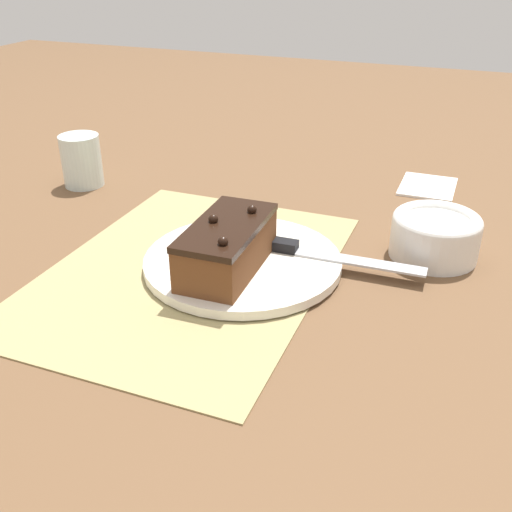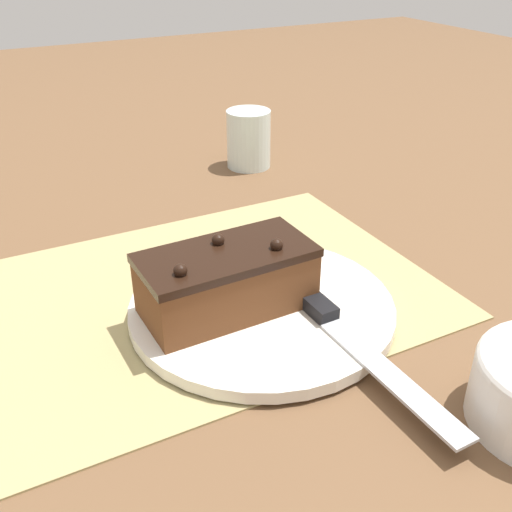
{
  "view_description": "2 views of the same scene",
  "coord_description": "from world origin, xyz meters",
  "px_view_note": "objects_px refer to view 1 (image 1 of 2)",
  "views": [
    {
      "loc": [
        0.59,
        0.32,
        0.38
      ],
      "look_at": [
        -0.01,
        0.09,
        0.04
      ],
      "focal_mm": 42.0,
      "sensor_mm": 36.0,
      "label": 1
    },
    {
      "loc": [
        0.19,
        0.48,
        0.34
      ],
      "look_at": [
        -0.04,
        0.04,
        0.05
      ],
      "focal_mm": 42.0,
      "sensor_mm": 36.0,
      "label": 2
    }
  ],
  "objects_px": {
    "chocolate_cake": "(226,248)",
    "drinking_glass": "(82,161)",
    "serving_knife": "(299,249)",
    "small_bowl": "(435,234)",
    "cake_plate": "(243,261)"
  },
  "relations": [
    {
      "from": "cake_plate",
      "to": "drinking_glass",
      "type": "bearing_deg",
      "value": -115.17
    },
    {
      "from": "drinking_glass",
      "to": "small_bowl",
      "type": "xyz_separation_m",
      "value": [
        0.05,
        0.59,
        -0.01
      ]
    },
    {
      "from": "cake_plate",
      "to": "drinking_glass",
      "type": "height_order",
      "value": "drinking_glass"
    },
    {
      "from": "chocolate_cake",
      "to": "drinking_glass",
      "type": "xyz_separation_m",
      "value": [
        -0.21,
        -0.36,
        -0.0
      ]
    },
    {
      "from": "chocolate_cake",
      "to": "small_bowl",
      "type": "distance_m",
      "value": 0.28
    },
    {
      "from": "serving_knife",
      "to": "small_bowl",
      "type": "distance_m",
      "value": 0.18
    },
    {
      "from": "serving_knife",
      "to": "small_bowl",
      "type": "xyz_separation_m",
      "value": [
        -0.09,
        0.16,
        0.01
      ]
    },
    {
      "from": "cake_plate",
      "to": "drinking_glass",
      "type": "relative_size",
      "value": 2.91
    },
    {
      "from": "chocolate_cake",
      "to": "small_bowl",
      "type": "relative_size",
      "value": 1.39
    },
    {
      "from": "chocolate_cake",
      "to": "small_bowl",
      "type": "bearing_deg",
      "value": 124.84
    },
    {
      "from": "small_bowl",
      "to": "drinking_glass",
      "type": "bearing_deg",
      "value": -94.69
    },
    {
      "from": "cake_plate",
      "to": "small_bowl",
      "type": "relative_size",
      "value": 2.19
    },
    {
      "from": "cake_plate",
      "to": "serving_knife",
      "type": "relative_size",
      "value": 1.04
    },
    {
      "from": "cake_plate",
      "to": "small_bowl",
      "type": "xyz_separation_m",
      "value": [
        -0.12,
        0.23,
        0.02
      ]
    },
    {
      "from": "chocolate_cake",
      "to": "serving_knife",
      "type": "relative_size",
      "value": 0.66
    }
  ]
}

